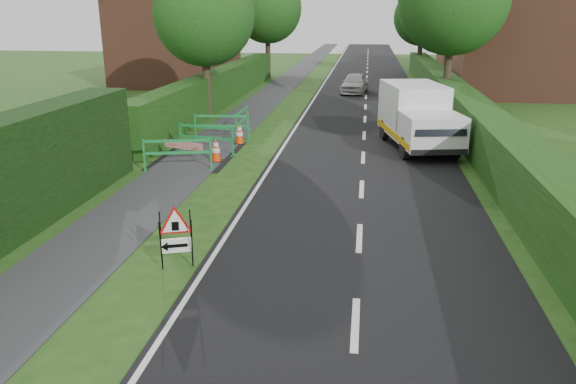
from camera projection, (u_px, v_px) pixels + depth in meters
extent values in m
plane|color=#224413|center=(179.00, 349.00, 8.08)|extent=(120.00, 120.00, 0.00)
cube|color=black|center=(367.00, 78.00, 40.74)|extent=(6.00, 90.00, 0.02)
cube|color=#2D2D30|center=(292.00, 77.00, 41.47)|extent=(2.00, 90.00, 0.02)
cube|color=#14380F|center=(222.00, 104.00, 29.47)|extent=(1.00, 24.00, 1.80)
cube|color=#14380F|center=(466.00, 134.00, 22.31)|extent=(1.20, 50.00, 1.50)
cube|color=brown|center=(176.00, 42.00, 36.83)|extent=(7.00, 7.00, 5.50)
cube|color=brown|center=(517.00, 46.00, 32.19)|extent=(7.00, 7.00, 5.50)
cube|color=brown|center=(487.00, 36.00, 45.25)|extent=(7.00, 7.00, 5.50)
cylinder|color=#2D2116|center=(207.00, 89.00, 25.25)|extent=(0.36, 0.36, 2.62)
sphere|color=#103B13|center=(204.00, 15.00, 24.27)|extent=(4.40, 4.40, 4.40)
cylinder|color=#2D2116|center=(447.00, 79.00, 27.52)|extent=(0.36, 0.36, 2.97)
cylinder|color=#2D2116|center=(268.00, 59.00, 40.31)|extent=(0.36, 0.36, 2.80)
sphere|color=#103B13|center=(268.00, 8.00, 39.25)|extent=(4.80, 4.80, 4.80)
cylinder|color=#2D2116|center=(419.00, 58.00, 42.69)|extent=(0.36, 0.36, 2.45)
sphere|color=#103B13|center=(422.00, 17.00, 41.76)|extent=(4.20, 4.20, 4.20)
cylinder|color=black|center=(161.00, 246.00, 10.28)|extent=(0.13, 0.31, 1.04)
cylinder|color=black|center=(161.00, 240.00, 10.52)|extent=(0.13, 0.31, 1.04)
cylinder|color=black|center=(192.00, 243.00, 10.39)|extent=(0.13, 0.31, 1.04)
cylinder|color=black|center=(191.00, 238.00, 10.63)|extent=(0.13, 0.31, 1.04)
cube|color=white|center=(177.00, 246.00, 10.46)|extent=(0.55, 0.21, 0.28)
cube|color=black|center=(177.00, 246.00, 10.45)|extent=(0.39, 0.15, 0.07)
cone|color=black|center=(164.00, 247.00, 10.40)|extent=(0.18, 0.20, 0.17)
cube|color=black|center=(175.00, 226.00, 10.32)|extent=(0.13, 0.05, 0.17)
cube|color=silver|center=(413.00, 109.00, 20.30)|extent=(2.41, 3.30, 1.79)
cube|color=silver|center=(431.00, 131.00, 18.25)|extent=(2.20, 2.26, 1.09)
cube|color=black|center=(441.00, 128.00, 17.29)|extent=(1.64, 0.53, 0.50)
cube|color=#EAAB0C|center=(392.00, 133.00, 19.64)|extent=(0.93, 4.49, 0.22)
cube|color=#EAAB0C|center=(444.00, 132.00, 19.75)|extent=(0.93, 4.49, 0.22)
cube|color=black|center=(439.00, 152.00, 17.53)|extent=(1.80, 0.47, 0.19)
cylinder|color=black|center=(405.00, 148.00, 18.33)|extent=(0.37, 0.77, 0.74)
cylinder|color=black|center=(455.00, 147.00, 18.43)|extent=(0.37, 0.77, 0.74)
cylinder|color=black|center=(384.00, 130.00, 21.17)|extent=(0.37, 0.77, 0.74)
cylinder|color=black|center=(428.00, 129.00, 21.27)|extent=(0.37, 0.77, 0.74)
cube|color=black|center=(426.00, 155.00, 18.95)|extent=(0.38, 0.38, 0.04)
cone|color=#E23A07|center=(427.00, 143.00, 18.82)|extent=(0.32, 0.32, 0.75)
cylinder|color=white|center=(427.00, 144.00, 18.84)|extent=(0.25, 0.25, 0.14)
cylinder|color=white|center=(427.00, 139.00, 18.78)|extent=(0.17, 0.17, 0.10)
cube|color=black|center=(447.00, 143.00, 20.63)|extent=(0.38, 0.38, 0.04)
cone|color=#E23A07|center=(448.00, 132.00, 20.50)|extent=(0.32, 0.32, 0.75)
cylinder|color=white|center=(448.00, 133.00, 20.52)|extent=(0.25, 0.25, 0.14)
cylinder|color=white|center=(448.00, 128.00, 20.46)|extent=(0.17, 0.17, 0.10)
cube|color=black|center=(423.00, 131.00, 22.70)|extent=(0.38, 0.38, 0.04)
cone|color=#E23A07|center=(424.00, 121.00, 22.57)|extent=(0.32, 0.32, 0.75)
cylinder|color=white|center=(424.00, 122.00, 22.59)|extent=(0.25, 0.25, 0.14)
cylinder|color=white|center=(424.00, 118.00, 22.53)|extent=(0.17, 0.17, 0.10)
cube|color=black|center=(216.00, 161.00, 18.15)|extent=(0.38, 0.38, 0.04)
cone|color=#E23A07|center=(216.00, 149.00, 18.03)|extent=(0.32, 0.32, 0.75)
cylinder|color=white|center=(216.00, 150.00, 18.04)|extent=(0.25, 0.25, 0.14)
cylinder|color=white|center=(216.00, 145.00, 17.98)|extent=(0.17, 0.17, 0.10)
cube|color=black|center=(240.00, 143.00, 20.57)|extent=(0.38, 0.38, 0.04)
cone|color=#E23A07|center=(239.00, 133.00, 20.45)|extent=(0.32, 0.32, 0.75)
cylinder|color=white|center=(239.00, 134.00, 20.46)|extent=(0.25, 0.25, 0.14)
cylinder|color=white|center=(239.00, 129.00, 20.40)|extent=(0.17, 0.17, 0.10)
cube|color=#178337|center=(144.00, 155.00, 16.91)|extent=(0.06, 0.06, 1.00)
cube|color=#178337|center=(211.00, 153.00, 17.12)|extent=(0.06, 0.06, 1.00)
cube|color=#178337|center=(177.00, 141.00, 16.88)|extent=(1.95, 0.54, 0.08)
cube|color=#178337|center=(178.00, 153.00, 17.00)|extent=(1.95, 0.54, 0.08)
cube|color=#178337|center=(145.00, 171.00, 17.06)|extent=(0.14, 0.35, 0.04)
cube|color=#178337|center=(212.00, 169.00, 17.26)|extent=(0.14, 0.35, 0.04)
cube|color=#178337|center=(180.00, 137.00, 19.37)|extent=(0.06, 0.06, 1.00)
cube|color=#178337|center=(233.00, 141.00, 18.71)|extent=(0.06, 0.06, 1.00)
cube|color=#178337|center=(206.00, 127.00, 18.91)|extent=(1.96, 0.48, 0.08)
cube|color=#178337|center=(206.00, 138.00, 19.02)|extent=(1.96, 0.48, 0.08)
cube|color=#178337|center=(181.00, 150.00, 19.52)|extent=(0.13, 0.35, 0.04)
cube|color=#178337|center=(233.00, 155.00, 18.85)|extent=(0.13, 0.35, 0.04)
cube|color=#178337|center=(195.00, 127.00, 21.06)|extent=(0.05, 0.05, 1.00)
cube|color=#178337|center=(248.00, 127.00, 20.96)|extent=(0.05, 0.05, 1.00)
cube|color=#178337|center=(221.00, 116.00, 20.88)|extent=(2.00, 0.22, 0.08)
cube|color=#178337|center=(222.00, 126.00, 21.00)|extent=(2.00, 0.22, 0.08)
cube|color=#178337|center=(196.00, 139.00, 21.21)|extent=(0.09, 0.35, 0.04)
cube|color=#178337|center=(249.00, 140.00, 21.11)|extent=(0.09, 0.35, 0.04)
cube|color=#178337|center=(236.00, 127.00, 21.06)|extent=(0.05, 0.05, 1.00)
cube|color=#178337|center=(248.00, 117.00, 22.94)|extent=(0.05, 0.05, 1.00)
cube|color=#178337|center=(242.00, 111.00, 21.87)|extent=(0.07, 2.00, 0.08)
cube|color=#178337|center=(242.00, 121.00, 21.98)|extent=(0.07, 2.00, 0.08)
cube|color=#178337|center=(237.00, 139.00, 21.20)|extent=(0.35, 0.06, 0.04)
cube|color=#178337|center=(248.00, 129.00, 23.09)|extent=(0.35, 0.06, 0.04)
cube|color=red|center=(184.00, 159.00, 18.52)|extent=(1.43, 0.52, 0.25)
imported|color=silver|center=(355.00, 83.00, 33.22)|extent=(1.76, 3.58, 1.18)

